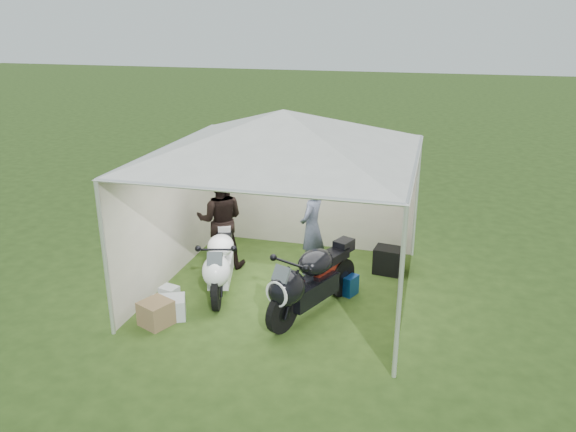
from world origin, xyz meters
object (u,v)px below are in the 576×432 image
(canopy_tent, at_px, (284,137))
(equipment_box, at_px, (388,260))
(crate_1, at_px, (156,313))
(motorcycle_white, at_px, (220,262))
(motorcycle_black, at_px, (309,280))
(crate_2, at_px, (169,293))
(person_dark_jacket, at_px, (220,220))
(crate_0, at_px, (169,308))
(paddock_stand, at_px, (343,283))
(person_blue_jacket, at_px, (312,228))

(canopy_tent, bearing_deg, equipment_box, 33.09)
(equipment_box, height_order, crate_1, equipment_box)
(motorcycle_white, relative_size, motorcycle_black, 0.97)
(crate_2, bearing_deg, person_dark_jacket, 75.94)
(person_dark_jacket, bearing_deg, canopy_tent, 141.98)
(motorcycle_black, xyz_separation_m, person_dark_jacket, (-1.94, 1.37, 0.31))
(canopy_tent, distance_m, motorcycle_black, 2.22)
(crate_0, relative_size, crate_2, 1.77)
(canopy_tent, distance_m, crate_2, 3.12)
(crate_0, bearing_deg, canopy_tent, 44.66)
(crate_0, bearing_deg, motorcycle_black, 17.10)
(person_dark_jacket, bearing_deg, paddock_stand, 153.63)
(equipment_box, bearing_deg, crate_0, -141.02)
(canopy_tent, distance_m, equipment_box, 3.03)
(paddock_stand, bearing_deg, crate_2, -160.78)
(crate_1, bearing_deg, equipment_box, 40.63)
(person_dark_jacket, xyz_separation_m, crate_2, (-0.36, -1.43, -0.79))
(canopy_tent, xyz_separation_m, person_dark_jacket, (-1.35, 0.59, -1.69))
(motorcycle_white, distance_m, person_dark_jacket, 1.12)
(crate_1, bearing_deg, motorcycle_black, 21.95)
(canopy_tent, relative_size, crate_1, 13.70)
(equipment_box, bearing_deg, motorcycle_white, -150.49)
(crate_1, bearing_deg, motorcycle_white, 66.03)
(person_blue_jacket, height_order, crate_0, person_blue_jacket)
(motorcycle_black, bearing_deg, crate_0, -139.09)
(motorcycle_white, xyz_separation_m, crate_1, (-0.54, -1.22, -0.35))
(motorcycle_black, relative_size, person_dark_jacket, 1.12)
(canopy_tent, height_order, person_dark_jacket, canopy_tent)
(paddock_stand, height_order, crate_2, paddock_stand)
(motorcycle_white, height_order, person_blue_jacket, person_blue_jacket)
(person_dark_jacket, xyz_separation_m, crate_0, (-0.08, -1.99, -0.73))
(motorcycle_black, bearing_deg, canopy_tent, 150.94)
(person_dark_jacket, relative_size, equipment_box, 3.77)
(motorcycle_white, distance_m, crate_2, 0.95)
(person_blue_jacket, bearing_deg, motorcycle_black, 22.26)
(motorcycle_white, relative_size, paddock_stand, 4.33)
(paddock_stand, distance_m, crate_1, 3.04)
(canopy_tent, height_order, crate_2, canopy_tent)
(crate_2, bearing_deg, crate_0, -63.56)
(motorcycle_white, bearing_deg, person_dark_jacket, 95.52)
(crate_1, height_order, crate_2, crate_1)
(canopy_tent, height_order, motorcycle_black, canopy_tent)
(motorcycle_white, bearing_deg, crate_1, -128.96)
(paddock_stand, bearing_deg, person_dark_jacket, 168.12)
(motorcycle_white, relative_size, person_blue_jacket, 1.15)
(person_blue_jacket, relative_size, crate_0, 3.48)
(canopy_tent, relative_size, paddock_stand, 12.73)
(paddock_stand, bearing_deg, person_blue_jacket, 136.92)
(crate_2, bearing_deg, equipment_box, 29.71)
(person_dark_jacket, xyz_separation_m, crate_1, (-0.17, -2.22, -0.70))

